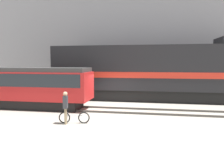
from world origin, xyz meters
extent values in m
plane|color=#9E998C|center=(0.00, 0.00, 0.00)|extent=(120.00, 120.00, 0.00)
cube|color=#47423D|center=(0.00, -2.01, 0.07)|extent=(60.00, 0.07, 0.14)
cube|color=#47423D|center=(0.00, -0.57, 0.07)|extent=(60.00, 0.07, 0.14)
cube|color=#47423D|center=(0.00, 2.89, 0.07)|extent=(60.00, 0.07, 0.14)
cube|color=#47423D|center=(0.00, 4.32, 0.07)|extent=(60.00, 0.07, 0.14)
cube|color=gray|center=(0.00, 10.63, 5.35)|extent=(37.19, 6.00, 10.70)
cube|color=black|center=(2.92, 3.60, 0.50)|extent=(15.89, 2.55, 1.00)
cube|color=black|center=(2.92, 3.60, 2.92)|extent=(17.27, 3.00, 3.84)
cube|color=red|center=(2.92, 3.60, 2.34)|extent=(16.93, 3.04, 0.50)
cube|color=black|center=(-7.50, -1.29, 0.35)|extent=(11.09, 2.00, 0.70)
cube|color=#B21E1E|center=(-7.50, -1.29, 1.71)|extent=(12.60, 2.50, 2.01)
cube|color=#1E2328|center=(-7.50, -1.29, 2.16)|extent=(12.10, 2.54, 0.90)
cube|color=#333333|center=(-7.50, -1.29, 2.86)|extent=(12.35, 2.38, 0.30)
torus|color=black|center=(-0.56, -4.67, 0.32)|extent=(0.65, 0.17, 0.64)
torus|color=black|center=(-1.63, -4.86, 0.32)|extent=(0.65, 0.17, 0.64)
cylinder|color=#A5A5AD|center=(-1.09, -4.77, 0.44)|extent=(0.91, 0.19, 0.04)
cylinder|color=#A5A5AD|center=(-1.48, -4.84, 0.47)|extent=(0.03, 0.03, 0.29)
cylinder|color=#262626|center=(-0.56, -4.67, 0.69)|extent=(0.10, 0.44, 0.02)
cylinder|color=#8C7A5B|center=(-1.51, -4.91, 0.44)|extent=(0.11, 0.11, 0.89)
cylinder|color=#8C7A5B|center=(-1.48, -5.07, 0.44)|extent=(0.11, 0.11, 0.89)
cube|color=#333338|center=(-1.50, -4.99, 1.23)|extent=(0.28, 0.39, 0.68)
sphere|color=tan|center=(-1.50, -4.99, 1.69)|extent=(0.24, 0.24, 0.24)
camera|label=1|loc=(3.06, -16.12, 3.38)|focal=35.00mm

